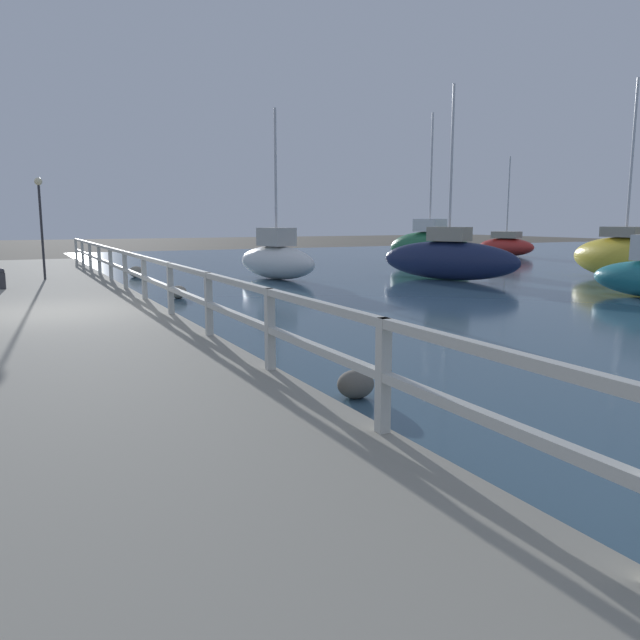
{
  "coord_description": "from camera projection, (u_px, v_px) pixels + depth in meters",
  "views": [
    {
      "loc": [
        -0.57,
        -12.98,
        2.09
      ],
      "look_at": [
        4.44,
        -2.98,
        0.29
      ],
      "focal_mm": 35.0,
      "sensor_mm": 36.0,
      "label": 1
    }
  ],
  "objects": [
    {
      "name": "ground_plane",
      "position": [
        46.0,
        329.0,
        12.04
      ],
      "size": [
        120.0,
        120.0,
        0.0
      ],
      "primitive_type": "plane",
      "color": "#4C473D"
    },
    {
      "name": "dock_walkway",
      "position": [
        45.0,
        321.0,
        12.01
      ],
      "size": [
        4.5,
        36.0,
        0.33
      ],
      "color": "gray",
      "rests_on": "ground"
    },
    {
      "name": "railing",
      "position": [
        156.0,
        274.0,
        12.83
      ],
      "size": [
        0.1,
        32.5,
        0.97
      ],
      "color": "beige",
      "rests_on": "dock_walkway"
    },
    {
      "name": "boulder_upstream",
      "position": [
        178.0,
        292.0,
        16.76
      ],
      "size": [
        0.46,
        0.41,
        0.34
      ],
      "color": "gray",
      "rests_on": "ground"
    },
    {
      "name": "boulder_far_strip",
      "position": [
        356.0,
        384.0,
        7.37
      ],
      "size": [
        0.45,
        0.41,
        0.34
      ],
      "color": "#666056",
      "rests_on": "ground"
    },
    {
      "name": "boulder_mid_strip",
      "position": [
        136.0,
        272.0,
        23.03
      ],
      "size": [
        0.53,
        0.48,
        0.4
      ],
      "color": "gray",
      "rests_on": "ground"
    },
    {
      "name": "mooring_bollard",
      "position": [
        2.0,
        279.0,
        16.02
      ],
      "size": [
        0.17,
        0.17,
        0.54
      ],
      "color": "#333338",
      "rests_on": "dock_walkway"
    },
    {
      "name": "dock_lamp",
      "position": [
        40.0,
        210.0,
        18.33
      ],
      "size": [
        0.22,
        0.22,
        2.98
      ],
      "color": "#2D2D33",
      "rests_on": "dock_walkway"
    },
    {
      "name": "sailboat_green",
      "position": [
        429.0,
        247.0,
        28.04
      ],
      "size": [
        2.42,
        4.66,
        6.7
      ],
      "rotation": [
        0.0,
        0.0,
        0.27
      ],
      "color": "#236B42",
      "rests_on": "water_surface"
    },
    {
      "name": "sailboat_white",
      "position": [
        277.0,
        259.0,
        22.15
      ],
      "size": [
        2.21,
        4.11,
        5.88
      ],
      "rotation": [
        0.0,
        0.0,
        0.26
      ],
      "color": "white",
      "rests_on": "water_surface"
    },
    {
      "name": "sailboat_navy",
      "position": [
        448.0,
        258.0,
        21.79
      ],
      "size": [
        3.06,
        5.25,
        6.59
      ],
      "rotation": [
        0.0,
        0.0,
        0.41
      ],
      "color": "#192347",
      "rests_on": "water_surface"
    },
    {
      "name": "sailboat_red",
      "position": [
        506.0,
        246.0,
        36.18
      ],
      "size": [
        2.76,
        3.62,
        5.65
      ],
      "rotation": [
        0.0,
        0.0,
        0.43
      ],
      "color": "red",
      "rests_on": "water_surface"
    },
    {
      "name": "sailboat_yellow",
      "position": [
        625.0,
        256.0,
        22.08
      ],
      "size": [
        1.62,
        4.52,
        6.86
      ],
      "rotation": [
        0.0,
        0.0,
        -0.05
      ],
      "color": "gold",
      "rests_on": "water_surface"
    }
  ]
}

